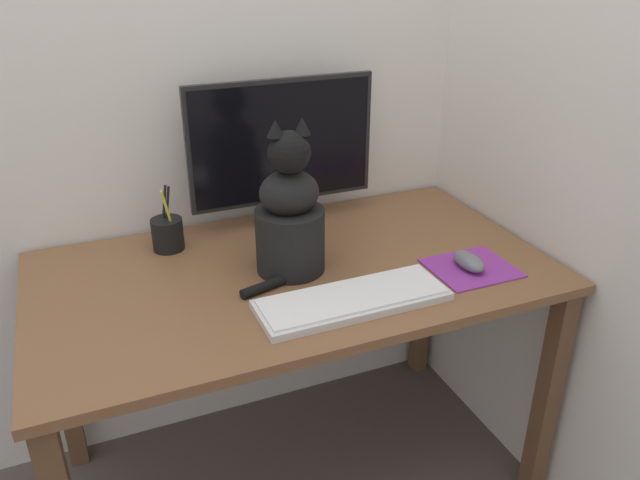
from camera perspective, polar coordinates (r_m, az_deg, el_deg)
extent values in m
plane|color=#564C47|center=(2.00, -2.05, -20.67)|extent=(12.00, 12.00, 0.00)
cube|color=silver|center=(1.75, -7.47, 19.16)|extent=(7.00, 0.04, 2.50)
cube|color=silver|center=(1.73, 19.47, 17.90)|extent=(0.04, 7.00, 2.50)
cube|color=brown|center=(1.57, -2.44, -3.01)|extent=(1.27, 0.71, 0.02)
cube|color=brown|center=(1.82, 20.03, -13.55)|extent=(0.05, 0.05, 0.68)
cube|color=brown|center=(1.96, -22.63, -10.95)|extent=(0.05, 0.05, 0.68)
cube|color=brown|center=(2.22, 9.41, -4.43)|extent=(0.05, 0.05, 0.68)
cylinder|color=black|center=(1.80, -3.29, 1.60)|extent=(0.17, 0.17, 0.01)
cylinder|color=black|center=(1.79, -3.32, 2.69)|extent=(0.04, 0.04, 0.06)
cube|color=black|center=(1.72, -3.49, 8.95)|extent=(0.52, 0.02, 0.34)
cube|color=black|center=(1.71, -3.38, 8.86)|extent=(0.50, 0.00, 0.32)
cube|color=silver|center=(1.41, 3.00, -5.53)|extent=(0.44, 0.16, 0.02)
cube|color=white|center=(1.41, 3.01, -5.11)|extent=(0.42, 0.14, 0.01)
cube|color=purple|center=(1.60, 13.66, -2.50)|extent=(0.21, 0.18, 0.00)
ellipsoid|color=slate|center=(1.59, 13.47, -1.91)|extent=(0.06, 0.11, 0.04)
cylinder|color=black|center=(1.53, -2.76, 0.03)|extent=(0.18, 0.18, 0.16)
ellipsoid|color=black|center=(1.48, -2.87, 4.38)|extent=(0.15, 0.13, 0.11)
sphere|color=black|center=(1.43, -2.82, 8.02)|extent=(0.11, 0.11, 0.10)
cone|color=black|center=(1.41, -4.11, 10.17)|extent=(0.04, 0.04, 0.04)
cone|color=black|center=(1.42, -1.65, 10.40)|extent=(0.04, 0.04, 0.04)
cylinder|color=black|center=(1.49, -3.54, -3.70)|extent=(0.22, 0.08, 0.02)
cylinder|color=black|center=(1.69, -13.76, 0.52)|extent=(0.08, 0.08, 0.09)
cylinder|color=yellow|center=(1.65, -13.69, 2.27)|extent=(0.03, 0.02, 0.14)
cylinder|color=black|center=(1.68, -14.09, 2.62)|extent=(0.03, 0.01, 0.14)
cylinder|color=black|center=(1.67, -13.82, 2.59)|extent=(0.03, 0.02, 0.14)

